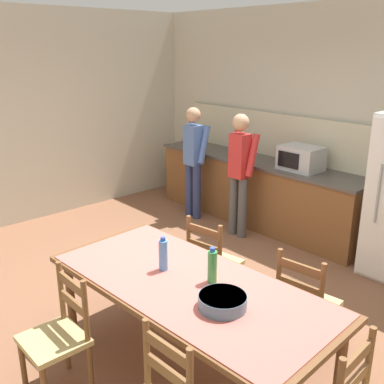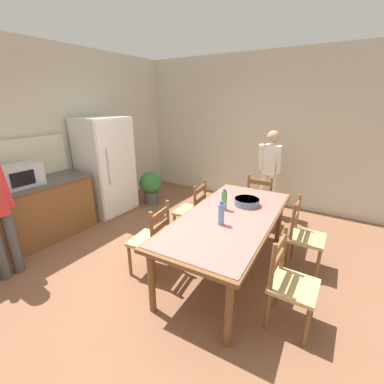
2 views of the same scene
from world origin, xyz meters
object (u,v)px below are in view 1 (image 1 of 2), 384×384
Objects in this scene: chair_side_far_left at (212,263)px; person_at_counter at (240,169)px; person_at_sink at (194,157)px; microwave at (301,158)px; bottle_near_centre at (163,255)px; chair_side_far_right at (305,304)px; bottle_off_centre at (212,266)px; dining_table at (189,291)px; chair_side_near_left at (58,337)px; serving_bowl at (223,301)px.

person_at_counter is at bearing -63.81° from chair_side_far_left.
microwave is at bearing -70.80° from person_at_sink.
bottle_near_centre reaches higher than chair_side_far_right.
chair_side_far_left is 1.00m from chair_side_far_right.
chair_side_far_left is at bearing 108.11° from bottle_near_centre.
bottle_near_centre and bottle_off_centre have the same top height.
microwave is 2.92m from dining_table.
bottle_near_centre is at bearing -76.01° from microwave.
dining_table is at bearing 116.81° from chair_side_far_left.
microwave is at bearing 103.99° from bottle_near_centre.
bottle_off_centre reaches higher than chair_side_near_left.
chair_side_near_left is at bearing 84.83° from chair_side_far_left.
person_at_counter is (-1.61, 2.08, 0.02)m from bottle_off_centre.
bottle_near_centre is at bearing 176.28° from serving_bowl.
chair_side_far_left and chair_side_near_left have the same top height.
bottle_off_centre is 1.00m from chair_side_far_left.
bottle_near_centre is 0.93m from chair_side_far_left.
chair_side_far_right is at bearing 61.13° from chair_side_near_left.
chair_side_far_right is at bearing 174.87° from chair_side_far_left.
person_at_sink is (-1.94, 3.05, 0.45)m from chair_side_near_left.
chair_side_far_right is 1.88m from chair_side_near_left.
person_at_sink is at bearing 122.90° from chair_side_near_left.
bottle_near_centre is 0.17× the size of person_at_counter.
dining_table is at bearing 54.35° from chair_side_far_right.
bottle_near_centre is at bearing 100.23° from chair_side_far_left.
serving_bowl is at bearing -33.25° from bottle_off_centre.
chair_side_far_right reaches higher than serving_bowl.
microwave is 1.85× the size of bottle_near_centre.
chair_side_far_right is at bearing 60.53° from dining_table.
person_at_counter reaches higher than bottle_off_centre.
bottle_near_centre is (0.68, -2.74, -0.18)m from microwave.
dining_table is 0.97m from chair_side_near_left.
dining_table is 1.42× the size of person_at_counter.
microwave is 0.55× the size of chair_side_far_right.
person_at_counter is (-0.55, -0.52, -0.16)m from microwave.
chair_side_near_left is at bearing -147.59° from person_at_sink.
person_at_sink is (-2.39, 2.23, 0.21)m from dining_table.
microwave reaches higher than serving_bowl.
person_at_sink is at bearing 140.64° from serving_bowl.
chair_side_near_left is (-0.46, -0.82, -0.24)m from dining_table.
microwave is at bearing 115.91° from serving_bowl.
chair_side_far_left is 0.57× the size of person_at_counter.
chair_side_near_left reaches higher than serving_bowl.
chair_side_near_left is (-0.85, -0.76, -0.36)m from serving_bowl.
chair_side_far_right is (0.46, 0.82, -0.24)m from dining_table.
bottle_near_centre reaches higher than chair_side_far_left.
chair_side_far_right is at bearing 48.36° from bottle_near_centre.
person_at_sink reaches higher than bottle_off_centre.
chair_side_far_left is 1.00× the size of chair_side_near_left.
serving_bowl is 2.96m from person_at_counter.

